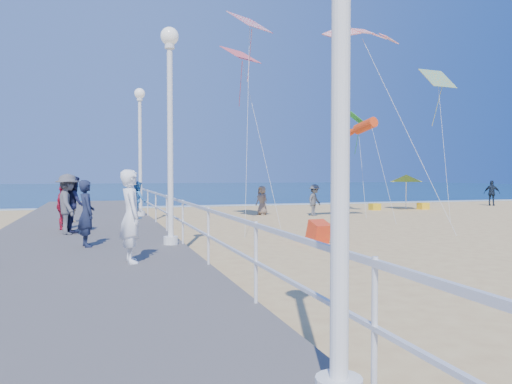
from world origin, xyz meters
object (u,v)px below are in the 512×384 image
object	(u,v)px
toddler_held	(138,200)
spectator_0	(86,213)
beach_walker_a	(315,200)
beach_walker_c	(262,200)
beach_chair_right	(423,206)
spectator_2	(68,204)
beach_umbrella	(406,178)
spectator_6	(72,203)
spectator_3	(63,207)
beach_walker_b	(492,193)
woman_holding_toddler	(131,216)
box_kite	(319,234)
lamp_post_far	(140,138)
beach_chair_left	(375,207)
spectator_7	(74,204)
lamp_post_mid	(170,112)

from	to	relation	value
toddler_held	spectator_0	size ratio (longest dim) A/B	0.46
toddler_held	beach_walker_a	bearing A→B (deg)	-42.36
beach_walker_c	beach_chair_right	distance (m)	10.80
spectator_2	beach_umbrella	distance (m)	21.84
spectator_0	spectator_6	bearing A→B (deg)	-8.59
spectator_3	beach_walker_b	distance (m)	28.80
beach_walker_b	woman_holding_toddler	bearing A→B (deg)	85.35
box_kite	spectator_3	bearing A→B (deg)	152.67
lamp_post_far	spectator_3	size ratio (longest dim) A/B	3.72
beach_walker_b	lamp_post_far	bearing A→B (deg)	64.84
beach_walker_a	box_kite	distance (m)	10.40
spectator_3	beach_chair_left	distance (m)	19.44
woman_holding_toddler	spectator_7	distance (m)	5.83
beach_walker_a	beach_chair_right	size ratio (longest dim) A/B	2.96
spectator_3	box_kite	distance (m)	8.04
lamp_post_far	spectator_0	bearing A→B (deg)	-102.66
lamp_post_mid	beach_chair_left	size ratio (longest dim) A/B	9.67
woman_holding_toddler	beach_chair_right	world-z (taller)	woman_holding_toddler
woman_holding_toddler	beach_walker_c	size ratio (longest dim) A/B	1.19
toddler_held	spectator_3	xyz separation A→B (m)	(-1.81, 6.54, -0.51)
spectator_6	beach_walker_a	distance (m)	12.38
spectator_2	box_kite	bearing A→B (deg)	-110.78
spectator_7	box_kite	distance (m)	7.42
beach_walker_a	beach_umbrella	size ratio (longest dim) A/B	0.76
woman_holding_toddler	spectator_6	world-z (taller)	woman_holding_toddler
box_kite	spectator_2	bearing A→B (deg)	162.17
lamp_post_far	spectator_7	world-z (taller)	lamp_post_far
lamp_post_mid	beach_walker_b	size ratio (longest dim) A/B	3.08
beach_walker_c	spectator_0	bearing A→B (deg)	-62.66
lamp_post_mid	spectator_0	distance (m)	3.16
beach_walker_c	beach_chair_left	bearing A→B (deg)	72.32
spectator_2	beach_chair_left	world-z (taller)	spectator_2
spectator_0	spectator_6	world-z (taller)	spectator_0
toddler_held	beach_walker_c	xyz separation A→B (m)	(7.49, 14.73, -0.85)
spectator_7	beach_umbrella	xyz separation A→B (m)	(18.71, 10.62, 0.66)
lamp_post_mid	beach_walker_b	distance (m)	28.48
lamp_post_far	beach_chair_left	distance (m)	15.37
box_kite	beach_chair_left	bearing A→B (deg)	44.75
spectator_6	spectator_7	bearing A→B (deg)	-147.04
lamp_post_far	beach_chair_right	xyz separation A→B (m)	(17.28, 4.57, -3.46)
box_kite	beach_chair_right	bearing A→B (deg)	35.66
spectator_6	spectator_7	size ratio (longest dim) A/B	0.84
woman_holding_toddler	spectator_7	bearing A→B (deg)	6.93
spectator_2	spectator_3	distance (m)	1.40
woman_holding_toddler	beach_walker_b	distance (m)	30.55
beach_walker_c	box_kite	distance (m)	11.01
spectator_6	beach_umbrella	distance (m)	20.26
spectator_6	beach_walker_c	bearing A→B (deg)	-28.85
beach_chair_right	lamp_post_mid	bearing A→B (deg)	-141.85
woman_holding_toddler	beach_umbrella	bearing A→B (deg)	-52.78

